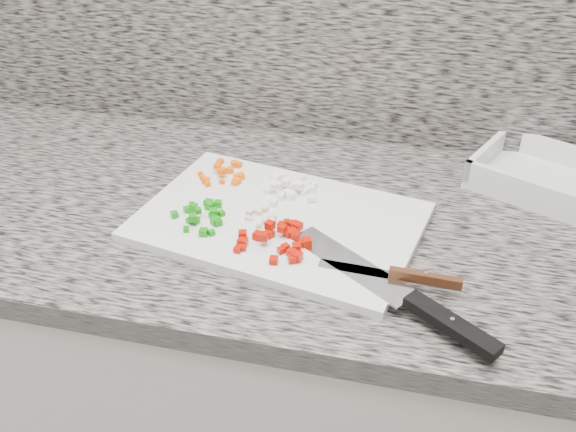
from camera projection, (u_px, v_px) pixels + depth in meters
name	position (u px, v px, depth m)	size (l,w,h in m)	color
cabinet	(287.00, 393.00, 1.38)	(3.92, 0.62, 0.86)	silver
countertop	(287.00, 220.00, 1.12)	(3.96, 0.64, 0.04)	slate
cutting_board	(279.00, 222.00, 1.07)	(0.46, 0.30, 0.02)	silver
carrot_pile	(225.00, 173.00, 1.18)	(0.09, 0.10, 0.02)	#FF5F05
onion_pile	(289.00, 187.00, 1.13)	(0.10, 0.11, 0.02)	white
green_pepper_pile	(204.00, 215.00, 1.06)	(0.09, 0.10, 0.02)	#137F0B
red_pepper_pile	(279.00, 239.00, 1.00)	(0.12, 0.12, 0.02)	#B20E02
garlic_pile	(263.00, 216.00, 1.06)	(0.06, 0.06, 0.01)	beige
chef_knife	(414.00, 302.00, 0.88)	(0.32, 0.24, 0.02)	white
paring_knife	(407.00, 276.00, 0.93)	(0.21, 0.03, 0.02)	white
tray	(550.00, 180.00, 1.16)	(0.31, 0.28, 0.05)	silver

